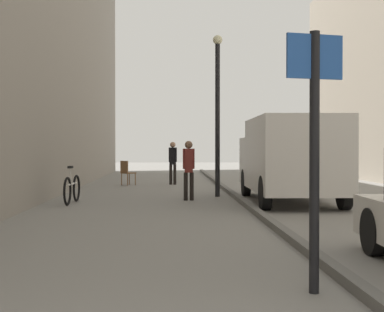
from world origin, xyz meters
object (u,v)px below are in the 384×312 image
object	(u,v)px
lamp_post	(218,104)
bicycle_leaning	(72,189)
pedestrian_mid_block	(173,160)
delivery_van	(289,157)
pedestrian_main_foreground	(189,166)
cafe_chair_near_window	(127,171)
street_sign_post	(314,138)

from	to	relation	value
lamp_post	bicycle_leaning	world-z (taller)	lamp_post
pedestrian_mid_block	delivery_van	world-z (taller)	delivery_van
lamp_post	delivery_van	bearing A→B (deg)	-44.56
pedestrian_main_foreground	pedestrian_mid_block	bearing A→B (deg)	90.59
lamp_post	cafe_chair_near_window	bearing A→B (deg)	121.62
bicycle_leaning	cafe_chair_near_window	size ratio (longest dim) A/B	1.88
pedestrian_mid_block	bicycle_leaning	distance (m)	7.70
pedestrian_mid_block	bicycle_leaning	bearing A→B (deg)	-91.69
delivery_van	street_sign_post	size ratio (longest dim) A/B	2.07
delivery_van	bicycle_leaning	world-z (taller)	delivery_van
lamp_post	bicycle_leaning	xyz separation A→B (m)	(-3.93, -1.89, -2.34)
delivery_van	bicycle_leaning	xyz separation A→B (m)	(-5.69, -0.15, -0.82)
bicycle_leaning	cafe_chair_near_window	world-z (taller)	bicycle_leaning
lamp_post	cafe_chair_near_window	world-z (taller)	lamp_post
delivery_van	cafe_chair_near_window	distance (m)	8.30
lamp_post	street_sign_post	bearing A→B (deg)	-89.81
street_sign_post	bicycle_leaning	distance (m)	9.82
pedestrian_mid_block	delivery_van	bearing A→B (deg)	-48.20
delivery_van	lamp_post	xyz separation A→B (m)	(-1.76, 1.73, 1.52)
pedestrian_main_foreground	cafe_chair_near_window	bearing A→B (deg)	106.56
delivery_van	lamp_post	distance (m)	2.90
street_sign_post	pedestrian_mid_block	bearing A→B (deg)	-98.18
pedestrian_mid_block	lamp_post	bearing A→B (deg)	-57.93
pedestrian_main_foreground	street_sign_post	xyz separation A→B (m)	(0.93, -9.66, 0.60)
pedestrian_main_foreground	street_sign_post	world-z (taller)	street_sign_post
street_sign_post	bicycle_leaning	world-z (taller)	street_sign_post
cafe_chair_near_window	delivery_van	bearing A→B (deg)	-6.08
bicycle_leaning	lamp_post	bearing A→B (deg)	28.25
delivery_van	lamp_post	size ratio (longest dim) A/B	1.13
pedestrian_main_foreground	delivery_van	xyz separation A→B (m)	(2.65, -0.59, 0.26)
pedestrian_main_foreground	delivery_van	bearing A→B (deg)	-15.56
cafe_chair_near_window	pedestrian_main_foreground	bearing A→B (deg)	-22.22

